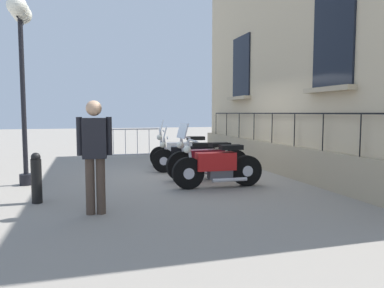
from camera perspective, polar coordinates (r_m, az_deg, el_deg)
ground_plane at (r=9.27m, az=1.82°, el=-4.89°), size 60.00×60.00×0.00m
building_facade at (r=10.36m, az=14.78°, el=17.57°), size 0.82×10.30×8.00m
motorcycle_white at (r=10.63m, az=-1.29°, el=-1.24°), size 2.03×0.71×1.38m
motorcycle_black at (r=9.66m, az=-0.42°, el=-1.93°), size 2.01×0.80×1.24m
motorcycle_maroon at (r=8.65m, az=2.44°, el=-2.64°), size 2.06×0.68×1.34m
motorcycle_red at (r=7.71m, az=4.00°, el=-3.66°), size 1.97×0.67×1.02m
lamppost at (r=8.81m, az=-25.24°, el=14.84°), size 0.40×1.10×3.93m
crowd_barrier at (r=12.67m, az=-9.47°, el=0.25°), size 2.09×0.08×1.05m
bollard at (r=6.91m, az=-23.18°, el=-4.89°), size 0.18×0.18×0.89m
pedestrian_standing at (r=5.79m, az=-14.99°, el=-0.90°), size 0.53×0.25×1.76m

